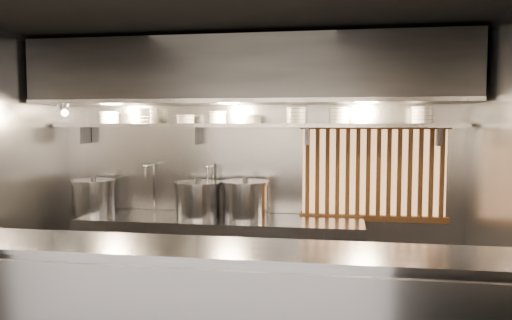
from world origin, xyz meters
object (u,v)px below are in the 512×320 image
(stock_pot_right, at_px, (246,200))
(heat_lamp, at_px, (63,107))
(pendant_bulb, at_px, (239,118))
(stock_pot_left, at_px, (94,196))
(stock_pot_mid, at_px, (198,199))

(stock_pot_right, bearing_deg, heat_lamp, -171.04)
(stock_pot_right, bearing_deg, pendant_bulb, 143.42)
(pendant_bulb, xyz_separation_m, stock_pot_left, (-1.65, -0.03, -0.87))
(stock_pot_mid, bearing_deg, pendant_bulb, 7.49)
(heat_lamp, relative_size, stock_pot_mid, 0.60)
(pendant_bulb, distance_m, stock_pot_mid, 0.98)
(stock_pot_mid, xyz_separation_m, stock_pot_right, (0.51, 0.00, 0.01))
(stock_pot_right, bearing_deg, stock_pot_left, 179.16)
(stock_pot_left, relative_size, stock_pot_mid, 0.90)
(pendant_bulb, bearing_deg, stock_pot_left, -178.99)
(stock_pot_right, bearing_deg, stock_pot_mid, -179.60)
(pendant_bulb, bearing_deg, stock_pot_right, -36.58)
(stock_pot_left, bearing_deg, heat_lamp, -114.78)
(pendant_bulb, height_order, stock_pot_mid, pendant_bulb)
(stock_pot_left, height_order, stock_pot_mid, stock_pot_mid)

